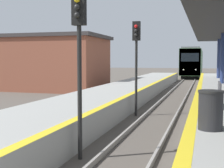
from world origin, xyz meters
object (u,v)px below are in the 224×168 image
at_px(train, 193,62).
at_px(bench, 216,94).
at_px(signal_mid, 136,50).
at_px(trash_bin, 211,110).
at_px(signal_near, 79,43).

xyz_separation_m(train, bench, (2.38, -41.57, -0.82)).
height_order(signal_mid, trash_bin, signal_mid).
height_order(trash_bin, bench, trash_bin).
bearing_deg(bench, train, 93.28).
relative_size(signal_near, trash_bin, 4.56).
bearing_deg(bench, trash_bin, -93.57).
xyz_separation_m(signal_near, trash_bin, (3.38, 0.34, -1.70)).
bearing_deg(bench, signal_near, -130.04).
distance_m(train, trash_bin, 45.61).
bearing_deg(trash_bin, signal_mid, 116.89).
bearing_deg(trash_bin, bench, 86.43).
height_order(signal_near, bench, signal_near).
xyz_separation_m(train, trash_bin, (2.14, -45.55, -0.81)).
xyz_separation_m(train, signal_near, (-1.24, -45.89, 0.89)).
bearing_deg(signal_mid, trash_bin, -63.11).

